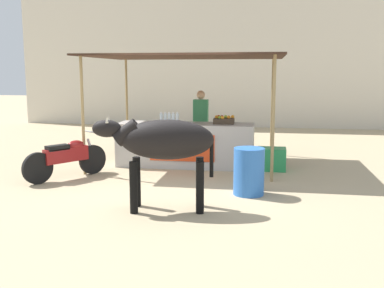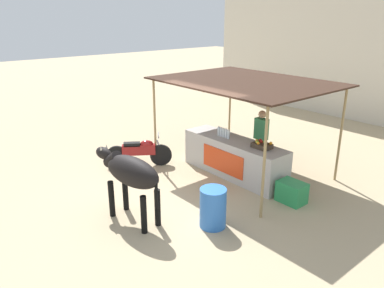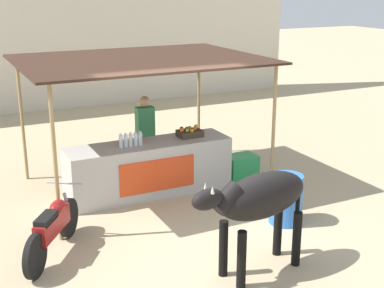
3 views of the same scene
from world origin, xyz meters
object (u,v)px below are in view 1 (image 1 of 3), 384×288
Objects in this scene: fruit_crate at (224,120)px; water_barrel at (249,171)px; cooler_box at (271,159)px; stall_counter at (185,145)px; cow at (163,143)px; motorcycle_parked at (67,157)px; vendor_behind_counter at (201,125)px.

fruit_crate reaches higher than water_barrel.
water_barrel is (-0.40, -2.03, 0.16)m from cooler_box.
fruit_crate is at bearing 3.71° from stall_counter.
cow reaches higher than cooler_box.
motorcycle_parked is (-3.96, -1.45, 0.19)m from cooler_box.
water_barrel is 1.76m from cow.
fruit_crate is (0.84, 0.05, 0.55)m from stall_counter.
vendor_behind_counter reaches higher than water_barrel.
fruit_crate is at bearing 79.71° from cow.
vendor_behind_counter reaches higher than fruit_crate.
vendor_behind_counter is 3.28m from motorcycle_parked.
cow is (-1.64, -3.11, 0.79)m from cooler_box.
water_barrel is (0.65, -2.18, -0.63)m from fruit_crate.
stall_counter reaches higher than water_barrel.
motorcycle_parked is at bearing -151.21° from fruit_crate.
cow is (-0.59, -3.26, -0.00)m from fruit_crate.
vendor_behind_counter is at bearing 152.85° from cooler_box.
vendor_behind_counter is 0.89× the size of cow.
fruit_crate is 0.27× the size of vendor_behind_counter.
stall_counter is 1.91m from cooler_box.
vendor_behind_counter is 1.96m from cooler_box.
stall_counter is 1.82× the size of vendor_behind_counter.
water_barrel is at bearing -66.33° from vendor_behind_counter.
vendor_behind_counter is 3.97m from cow.
vendor_behind_counter is (-0.61, 0.70, -0.19)m from fruit_crate.
motorcycle_parked is at bearing -143.22° from stall_counter.
cow is at bearing -100.29° from fruit_crate.
fruit_crate is at bearing -48.74° from vendor_behind_counter.
motorcycle_parked is at bearing 170.76° from water_barrel.
motorcycle_parked is (-3.56, 0.58, 0.03)m from water_barrel.
stall_counter reaches higher than motorcycle_parked.
water_barrel is at bearing -101.01° from cooler_box.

